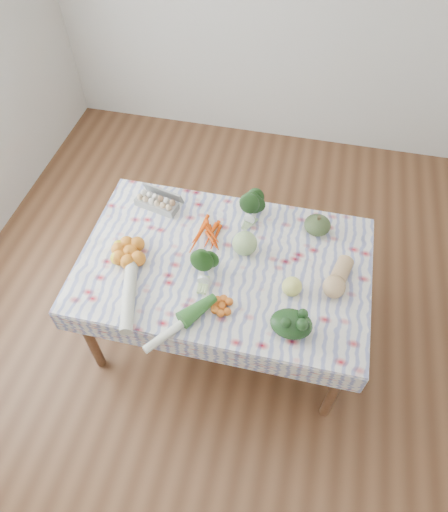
{
  "coord_description": "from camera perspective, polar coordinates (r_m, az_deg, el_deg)",
  "views": [
    {
      "loc": [
        0.35,
        -1.54,
        2.84
      ],
      "look_at": [
        0.0,
        0.0,
        0.82
      ],
      "focal_mm": 32.0,
      "sensor_mm": 36.0,
      "label": 1
    }
  ],
  "objects": [
    {
      "name": "grapefruit",
      "position": [
        2.47,
        8.49,
        -3.79
      ],
      "size": [
        0.14,
        0.14,
        0.11
      ],
      "primitive_type": "sphere",
      "rotation": [
        0.0,
        0.0,
        -0.3
      ],
      "color": "#E0E16A",
      "rests_on": "tablecloth"
    },
    {
      "name": "ground",
      "position": [
        3.25,
        -0.0,
        -8.93
      ],
      "size": [
        4.5,
        4.5,
        0.0
      ],
      "primitive_type": "plane",
      "color": "brown",
      "rests_on": "ground"
    },
    {
      "name": "tablecloth",
      "position": [
        2.62,
        -0.0,
        -0.86
      ],
      "size": [
        1.66,
        1.06,
        0.01
      ],
      "primitive_type": "cube",
      "color": "white",
      "rests_on": "dining_table"
    },
    {
      "name": "mandarin_cluster",
      "position": [
        2.42,
        -0.23,
        -6.19
      ],
      "size": [
        0.16,
        0.16,
        0.05
      ],
      "primitive_type": "cube",
      "rotation": [
        0.0,
        0.0,
        0.05
      ],
      "color": "orange",
      "rests_on": "tablecloth"
    },
    {
      "name": "dining_table",
      "position": [
        2.68,
        -0.0,
        -1.87
      ],
      "size": [
        1.6,
        1.0,
        0.75
      ],
      "color": "brown",
      "rests_on": "ground"
    },
    {
      "name": "daikon",
      "position": [
        2.5,
        -11.79,
        -4.74
      ],
      "size": [
        0.2,
        0.48,
        0.07
      ],
      "primitive_type": "cylinder",
      "rotation": [
        1.57,
        0.0,
        0.28
      ],
      "color": "silver",
      "rests_on": "tablecloth"
    },
    {
      "name": "carrot_bunch",
      "position": [
        2.72,
        -2.22,
        2.69
      ],
      "size": [
        0.24,
        0.23,
        0.04
      ],
      "primitive_type": "cube",
      "rotation": [
        0.0,
        0.0,
        0.14
      ],
      "color": "#EE4807",
      "rests_on": "tablecloth"
    },
    {
      "name": "leek",
      "position": [
        2.37,
        -5.52,
        -8.54
      ],
      "size": [
        0.3,
        0.38,
        0.05
      ],
      "primitive_type": "cylinder",
      "rotation": [
        1.57,
        0.0,
        -0.64
      ],
      "color": "white",
      "rests_on": "tablecloth"
    },
    {
      "name": "orange_cluster",
      "position": [
        2.65,
        -11.66,
        0.5
      ],
      "size": [
        0.36,
        0.36,
        0.09
      ],
      "primitive_type": "cube",
      "rotation": [
        0.0,
        0.0,
        0.39
      ],
      "color": "orange",
      "rests_on": "tablecloth"
    },
    {
      "name": "spinach_bag",
      "position": [
        2.36,
        8.4,
        -8.39
      ],
      "size": [
        0.27,
        0.24,
        0.1
      ],
      "primitive_type": "ellipsoid",
      "rotation": [
        0.0,
        0.0,
        0.39
      ],
      "color": "black",
      "rests_on": "tablecloth"
    },
    {
      "name": "kabocha_squash",
      "position": [
        2.78,
        11.6,
        3.82
      ],
      "size": [
        0.17,
        0.17,
        0.1
      ],
      "primitive_type": "ellipsoid",
      "rotation": [
        0.0,
        0.0,
        -0.05
      ],
      "color": "#42552D",
      "rests_on": "tablecloth"
    },
    {
      "name": "broccoli",
      "position": [
        2.5,
        -2.3,
        -1.82
      ],
      "size": [
        0.17,
        0.17,
        0.12
      ],
      "primitive_type": "ellipsoid",
      "rotation": [
        0.0,
        0.0,
        0.01
      ],
      "color": "#1A4313",
      "rests_on": "tablecloth"
    },
    {
      "name": "egg_carton",
      "position": [
        2.9,
        -8.43,
        6.57
      ],
      "size": [
        0.29,
        0.17,
        0.07
      ],
      "primitive_type": "cube",
      "rotation": [
        0.0,
        0.0,
        -0.22
      ],
      "color": "#969792",
      "rests_on": "tablecloth"
    },
    {
      "name": "kale_bunch",
      "position": [
        2.78,
        3.7,
        5.84
      ],
      "size": [
        0.22,
        0.2,
        0.16
      ],
      "primitive_type": "ellipsoid",
      "rotation": [
        0.0,
        0.0,
        -0.25
      ],
      "color": "#1A3B16",
      "rests_on": "tablecloth"
    },
    {
      "name": "cabbage",
      "position": [
        2.61,
        2.61,
        1.59
      ],
      "size": [
        0.19,
        0.19,
        0.14
      ],
      "primitive_type": "sphere",
      "rotation": [
        0.0,
        0.0,
        -0.43
      ],
      "color": "#99B972",
      "rests_on": "tablecloth"
    },
    {
      "name": "butternut_squash",
      "position": [
        2.55,
        14.14,
        -2.51
      ],
      "size": [
        0.19,
        0.29,
        0.12
      ],
      "primitive_type": "ellipsoid",
      "rotation": [
        0.0,
        0.0,
        -0.26
      ],
      "color": "tan",
      "rests_on": "tablecloth"
    }
  ]
}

